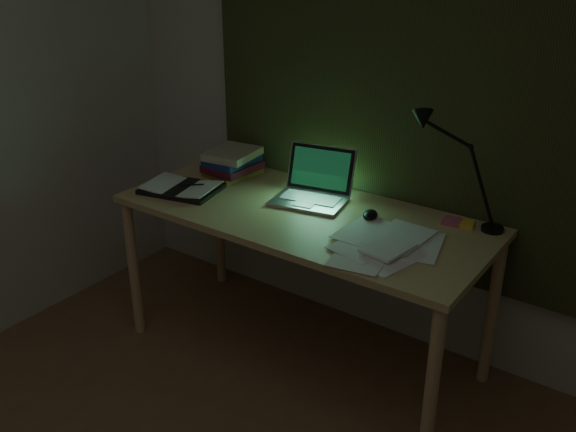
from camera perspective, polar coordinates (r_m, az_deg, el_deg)
name	(u,v)px	position (r m, az deg, el deg)	size (l,w,h in m)	color
wall_back	(415,105)	(3.07, 11.25, 9.61)	(3.50, 0.00, 2.50)	beige
curtain	(415,63)	(2.99, 11.23, 13.17)	(2.20, 0.06, 2.00)	#2D341A
desk	(302,286)	(3.16, 1.27, -6.25)	(1.75, 0.77, 0.80)	tan
laptop	(309,179)	(3.03, 1.89, 3.29)	(0.34, 0.38, 0.24)	#BBBBC0
open_textbook	(182,188)	(3.25, -9.45, 2.49)	(0.37, 0.26, 0.03)	white
book_stack	(232,163)	(3.41, -4.99, 4.75)	(0.22, 0.27, 0.14)	white
loose_papers	(379,244)	(2.68, 8.12, -2.50)	(0.34, 0.36, 0.02)	white
mouse	(370,215)	(2.92, 7.32, 0.10)	(0.06, 0.10, 0.04)	black
sticky_yellow	(465,224)	(2.94, 15.45, -0.65)	(0.08, 0.08, 0.02)	yellow
sticky_pink	(452,221)	(2.95, 14.35, -0.48)	(0.08, 0.08, 0.02)	#D55376
desk_lamp	(500,175)	(2.83, 18.34, 3.47)	(0.34, 0.27, 0.52)	black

